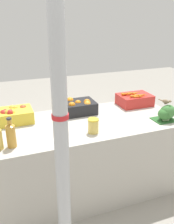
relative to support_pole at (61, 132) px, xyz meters
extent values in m
plane|color=gray|center=(0.46, 0.74, -1.11)|extent=(10.00, 10.00, 0.00)
cube|color=#B7B2A8|center=(0.46, 0.74, -0.71)|extent=(1.86, 0.85, 0.80)
cylinder|color=#B7BABF|center=(0.00, 0.00, 0.00)|extent=(0.10, 0.10, 2.21)
cylinder|color=red|center=(0.00, 0.00, 0.11)|extent=(0.11, 0.11, 0.03)
cube|color=gold|center=(-0.23, 0.99, -0.25)|extent=(0.37, 0.27, 0.12)
sphere|color=#BC562D|center=(-0.31, 0.97, -0.19)|extent=(0.06, 0.06, 0.06)
sphere|color=red|center=(-0.25, 0.92, -0.19)|extent=(0.07, 0.07, 0.07)
sphere|color=gold|center=(-0.19, 1.05, -0.19)|extent=(0.06, 0.06, 0.06)
sphere|color=#BC562D|center=(-0.12, 1.04, -0.20)|extent=(0.07, 0.07, 0.07)
sphere|color=red|center=(-0.30, 0.95, -0.20)|extent=(0.08, 0.08, 0.08)
sphere|color=gold|center=(-0.21, 1.07, -0.20)|extent=(0.07, 0.07, 0.07)
sphere|color=gold|center=(-0.22, 1.06, -0.19)|extent=(0.07, 0.07, 0.07)
sphere|color=gold|center=(-0.27, 0.93, -0.19)|extent=(0.07, 0.07, 0.07)
sphere|color=gold|center=(-0.24, 0.92, -0.19)|extent=(0.07, 0.07, 0.07)
sphere|color=#BC562D|center=(-0.12, 1.04, -0.20)|extent=(0.07, 0.07, 0.07)
sphere|color=red|center=(-0.29, 0.99, -0.19)|extent=(0.06, 0.06, 0.06)
cube|color=black|center=(0.44, 0.99, -0.25)|extent=(0.37, 0.27, 0.12)
sphere|color=orange|center=(0.39, 1.08, -0.19)|extent=(0.08, 0.08, 0.08)
sphere|color=orange|center=(0.53, 0.95, -0.19)|extent=(0.07, 0.07, 0.07)
sphere|color=orange|center=(0.52, 0.91, -0.20)|extent=(0.07, 0.07, 0.07)
sphere|color=orange|center=(0.44, 0.98, -0.20)|extent=(0.07, 0.07, 0.07)
sphere|color=orange|center=(0.36, 0.92, -0.19)|extent=(0.07, 0.07, 0.07)
cube|color=red|center=(1.14, 0.99, -0.25)|extent=(0.37, 0.27, 0.12)
cone|color=orange|center=(1.19, 0.91, -0.17)|extent=(0.17, 0.07, 0.02)
cone|color=orange|center=(1.05, 0.99, -0.16)|extent=(0.15, 0.06, 0.03)
cone|color=orange|center=(1.16, 0.98, -0.16)|extent=(0.13, 0.06, 0.03)
cone|color=orange|center=(1.06, 1.03, -0.17)|extent=(0.16, 0.08, 0.03)
cone|color=orange|center=(1.09, 1.01, -0.18)|extent=(0.14, 0.03, 0.02)
cone|color=orange|center=(1.13, 0.88, -0.17)|extent=(0.14, 0.06, 0.02)
cone|color=orange|center=(1.09, 0.99, -0.16)|extent=(0.13, 0.05, 0.03)
cone|color=orange|center=(1.18, 0.90, -0.17)|extent=(0.13, 0.06, 0.03)
cone|color=orange|center=(1.10, 0.91, -0.17)|extent=(0.13, 0.03, 0.03)
cube|color=#2D602D|center=(1.19, 0.50, -0.30)|extent=(0.22, 0.18, 0.01)
ellipsoid|color=#427F3D|center=(1.20, 0.46, -0.21)|extent=(0.13, 0.13, 0.14)
cylinder|color=#B2C693|center=(1.20, 0.46, -0.29)|extent=(0.03, 0.03, 0.02)
ellipsoid|color=#427F3D|center=(1.23, 0.50, -0.22)|extent=(0.15, 0.15, 0.12)
cylinder|color=#B2C693|center=(1.23, 0.50, -0.29)|extent=(0.03, 0.03, 0.02)
ellipsoid|color=#387033|center=(1.17, 0.47, -0.23)|extent=(0.13, 0.13, 0.11)
cylinder|color=#B2C693|center=(1.17, 0.47, -0.29)|extent=(0.03, 0.03, 0.02)
ellipsoid|color=#427F3D|center=(1.19, 0.47, -0.22)|extent=(0.11, 0.11, 0.15)
cylinder|color=#B2C693|center=(1.19, 0.47, -0.29)|extent=(0.03, 0.03, 0.02)
cylinder|color=gold|center=(-0.29, 0.49, -0.22)|extent=(0.08, 0.08, 0.18)
cone|color=gold|center=(-0.29, 0.49, -0.12)|extent=(0.08, 0.08, 0.02)
cylinder|color=gold|center=(-0.29, 0.49, -0.09)|extent=(0.03, 0.03, 0.04)
cylinder|color=#2D2D33|center=(-0.29, 0.49, -0.06)|extent=(0.04, 0.04, 0.01)
cylinder|color=#DBBC56|center=(0.42, 0.49, -0.25)|extent=(0.10, 0.10, 0.12)
cylinder|color=gold|center=(0.42, 0.49, -0.18)|extent=(0.10, 0.10, 0.01)
cube|color=#4C3D2D|center=(1.19, 0.50, -0.13)|extent=(0.02, 0.02, 0.01)
ellipsoid|color=#7A664C|center=(1.19, 0.50, -0.11)|extent=(0.07, 0.08, 0.04)
sphere|color=#897556|center=(1.21, 0.46, -0.10)|extent=(0.03, 0.03, 0.03)
cone|color=#4C3D28|center=(1.21, 0.45, -0.10)|extent=(0.01, 0.02, 0.01)
cube|color=#7A664C|center=(1.16, 0.55, -0.11)|extent=(0.03, 0.04, 0.01)
camera|label=1|loc=(-0.34, -1.38, 0.71)|focal=40.00mm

